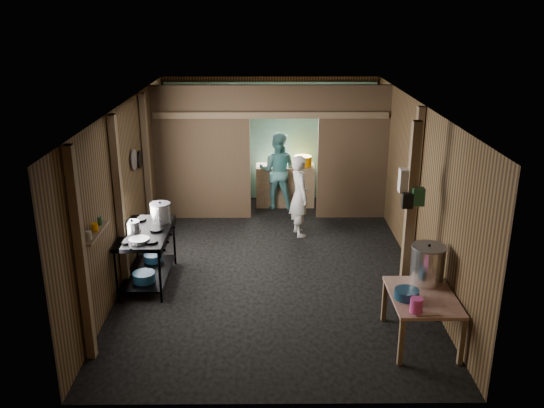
{
  "coord_description": "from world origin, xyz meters",
  "views": [
    {
      "loc": [
        -0.07,
        -8.57,
        3.99
      ],
      "look_at": [
        0.0,
        -0.2,
        1.1
      ],
      "focal_mm": 38.09,
      "sensor_mm": 36.0,
      "label": 1
    }
  ],
  "objects_px": {
    "gas_range": "(147,257)",
    "pink_bucket": "(416,305)",
    "stock_pot": "(428,265)",
    "prep_table": "(421,318)",
    "cook": "(300,196)",
    "stove_pot_large": "(161,213)",
    "yellow_tub": "(303,161)"
  },
  "relations": [
    {
      "from": "pink_bucket",
      "to": "cook",
      "type": "bearing_deg",
      "value": 105.88
    },
    {
      "from": "prep_table",
      "to": "yellow_tub",
      "type": "relative_size",
      "value": 2.94
    },
    {
      "from": "stove_pot_large",
      "to": "cook",
      "type": "height_order",
      "value": "cook"
    },
    {
      "from": "stock_pot",
      "to": "pink_bucket",
      "type": "xyz_separation_m",
      "value": [
        -0.32,
        -0.77,
        -0.15
      ]
    },
    {
      "from": "gas_range",
      "to": "cook",
      "type": "distance_m",
      "value": 3.08
    },
    {
      "from": "pink_bucket",
      "to": "yellow_tub",
      "type": "relative_size",
      "value": 0.48
    },
    {
      "from": "gas_range",
      "to": "pink_bucket",
      "type": "distance_m",
      "value": 4.09
    },
    {
      "from": "stock_pot",
      "to": "prep_table",
      "type": "bearing_deg",
      "value": -109.75
    },
    {
      "from": "stove_pot_large",
      "to": "cook",
      "type": "relative_size",
      "value": 0.22
    },
    {
      "from": "prep_table",
      "to": "pink_bucket",
      "type": "relative_size",
      "value": 6.11
    },
    {
      "from": "prep_table",
      "to": "stock_pot",
      "type": "xyz_separation_m",
      "value": [
        0.13,
        0.37,
        0.56
      ]
    },
    {
      "from": "cook",
      "to": "gas_range",
      "type": "bearing_deg",
      "value": 114.72
    },
    {
      "from": "yellow_tub",
      "to": "stove_pot_large",
      "type": "bearing_deg",
      "value": -126.48
    },
    {
      "from": "stove_pot_large",
      "to": "yellow_tub",
      "type": "bearing_deg",
      "value": 53.52
    },
    {
      "from": "stock_pot",
      "to": "gas_range",
      "type": "bearing_deg",
      "value": 161.4
    },
    {
      "from": "stock_pot",
      "to": "pink_bucket",
      "type": "distance_m",
      "value": 0.85
    },
    {
      "from": "gas_range",
      "to": "yellow_tub",
      "type": "bearing_deg",
      "value": 54.68
    },
    {
      "from": "prep_table",
      "to": "stock_pot",
      "type": "height_order",
      "value": "stock_pot"
    },
    {
      "from": "stock_pot",
      "to": "cook",
      "type": "relative_size",
      "value": 0.35
    },
    {
      "from": "stock_pot",
      "to": "pink_bucket",
      "type": "height_order",
      "value": "stock_pot"
    },
    {
      "from": "pink_bucket",
      "to": "yellow_tub",
      "type": "bearing_deg",
      "value": 99.85
    },
    {
      "from": "pink_bucket",
      "to": "cook",
      "type": "xyz_separation_m",
      "value": [
        -1.13,
        3.98,
        0.02
      ]
    },
    {
      "from": "gas_range",
      "to": "stock_pot",
      "type": "height_order",
      "value": "stock_pot"
    },
    {
      "from": "prep_table",
      "to": "gas_range",
      "type": "bearing_deg",
      "value": 155.86
    },
    {
      "from": "stock_pot",
      "to": "pink_bucket",
      "type": "bearing_deg",
      "value": -112.57
    },
    {
      "from": "stove_pot_large",
      "to": "stock_pot",
      "type": "bearing_deg",
      "value": -24.49
    },
    {
      "from": "gas_range",
      "to": "stove_pot_large",
      "type": "relative_size",
      "value": 4.42
    },
    {
      "from": "stove_pot_large",
      "to": "stock_pot",
      "type": "xyz_separation_m",
      "value": [
        3.67,
        -1.67,
        -0.1
      ]
    },
    {
      "from": "pink_bucket",
      "to": "stock_pot",
      "type": "bearing_deg",
      "value": 67.43
    },
    {
      "from": "stove_pot_large",
      "to": "pink_bucket",
      "type": "xyz_separation_m",
      "value": [
        3.35,
        -2.45,
        -0.25
      ]
    },
    {
      "from": "yellow_tub",
      "to": "cook",
      "type": "xyz_separation_m",
      "value": [
        -0.15,
        -1.67,
        -0.21
      ]
    },
    {
      "from": "stove_pot_large",
      "to": "pink_bucket",
      "type": "bearing_deg",
      "value": -36.11
    }
  ]
}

